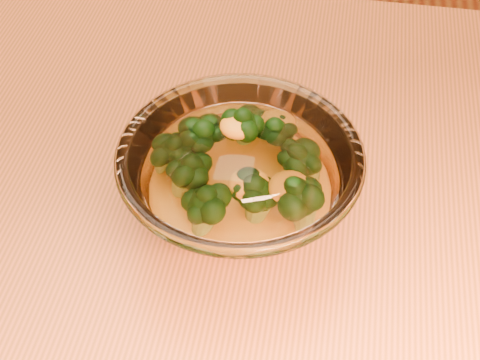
# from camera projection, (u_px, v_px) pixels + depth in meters

# --- Properties ---
(table) EXTENTS (1.20, 0.80, 0.75)m
(table) POSITION_uv_depth(u_px,v_px,m) (244.00, 287.00, 0.69)
(table) COLOR #C5653B
(table) RESTS_ON ground
(glass_bowl) EXTENTS (0.21, 0.21, 0.09)m
(glass_bowl) POSITION_uv_depth(u_px,v_px,m) (240.00, 183.00, 0.59)
(glass_bowl) COLOR white
(glass_bowl) RESTS_ON table
(cheese_sauce) EXTENTS (0.12, 0.12, 0.03)m
(cheese_sauce) POSITION_uv_depth(u_px,v_px,m) (240.00, 198.00, 0.60)
(cheese_sauce) COLOR orange
(cheese_sauce) RESTS_ON glass_bowl
(broccoli_heap) EXTENTS (0.15, 0.14, 0.08)m
(broccoli_heap) POSITION_uv_depth(u_px,v_px,m) (239.00, 164.00, 0.59)
(broccoli_heap) COLOR black
(broccoli_heap) RESTS_ON cheese_sauce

